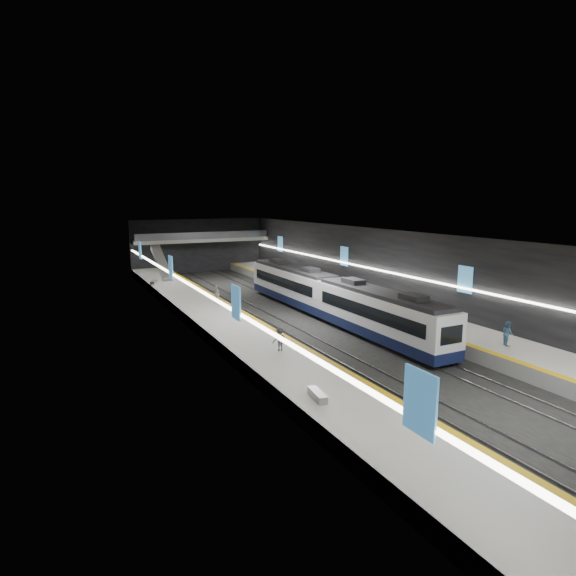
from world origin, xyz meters
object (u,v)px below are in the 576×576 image
train (330,296)px  bench_left_far (154,282)px  passenger_left_a (217,294)px  passenger_right_a (363,295)px  passenger_right_b (508,333)px  bench_left_near (317,395)px  passenger_left_b (280,339)px  bench_right_far (406,304)px  escalator (161,263)px

train → bench_left_far: train is taller
passenger_left_a → passenger_right_a: bearing=50.0°
passenger_right_a → passenger_right_b: bearing=-160.4°
bench_left_far → passenger_right_a: 25.74m
passenger_right_b → bench_left_near: bearing=125.5°
passenger_left_b → passenger_left_a: bearing=-82.1°
passenger_right_a → train: bearing=108.2°
train → bench_right_far: 7.45m
passenger_right_a → passenger_left_b: size_ratio=1.14×
passenger_right_a → bench_right_far: bearing=-113.9°
escalator → passenger_right_b: 43.04m
bench_left_far → passenger_right_b: (17.00, -35.68, 0.64)m
escalator → passenger_left_a: (1.40, -18.18, -1.03)m
train → escalator: (-10.00, 25.12, 0.70)m
bench_right_far → bench_left_near: bearing=-146.3°
train → bench_left_near: bearing=-123.1°
bench_right_far → passenger_right_a: bearing=135.3°
passenger_left_a → passenger_left_b: passenger_left_a is taller
escalator → passenger_right_a: 28.54m
escalator → bench_left_near: size_ratio=4.77×
escalator → passenger_left_b: (0.47, -34.42, -1.10)m
train → bench_right_far: train is taller
train → passenger_right_b: 16.01m
escalator → passenger_right_a: (13.87, -24.92, -0.99)m
passenger_left_a → passenger_left_b: (-0.94, -16.24, -0.08)m
bench_left_far → train: bearing=-36.1°
train → bench_left_far: size_ratio=17.15×
passenger_right_b → passenger_left_b: (-14.58, 5.89, -0.06)m
bench_left_far → passenger_right_b: bearing=-40.9°
train → passenger_left_a: train is taller
bench_left_far → passenger_right_a: size_ratio=0.96×
train → passenger_left_b: train is taller
passenger_right_a → passenger_right_b: passenger_right_a is taller
passenger_left_a → bench_left_far: bearing=-177.7°
bench_left_far → passenger_left_a: (3.36, -13.54, 0.66)m
bench_left_far → passenger_left_a: size_ratio=1.00×
train → escalator: bearing=111.7°
bench_left_near → passenger_left_b: size_ratio=1.05×
passenger_right_a → passenger_left_a: passenger_right_a is taller
bench_left_near → passenger_left_a: passenger_left_a is taller
bench_left_far → bench_right_far: bearing=-26.7°
passenger_right_a → bench_left_far: bearing=53.2°
bench_left_near → passenger_right_a: (15.09, 17.41, 0.71)m
bench_right_far → passenger_right_b: (-1.95, -12.84, 0.66)m
escalator → bench_left_far: size_ratio=4.57×
bench_left_near → bench_right_far: bench_left_near is taller
passenger_left_b → escalator: bearing=-78.0°
bench_left_near → bench_right_far: 23.51m
passenger_left_b → passenger_right_a: bearing=-133.5°
train → bench_left_far: 23.74m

